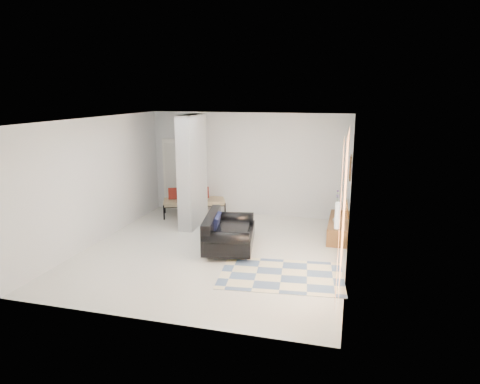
# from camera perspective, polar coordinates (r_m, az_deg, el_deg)

# --- Properties ---
(floor) EXTENTS (6.00, 6.00, 0.00)m
(floor) POSITION_cam_1_polar(r_m,az_deg,el_deg) (9.30, -3.36, -7.81)
(floor) COLOR white
(floor) RESTS_ON ground
(ceiling) EXTENTS (6.00, 6.00, 0.00)m
(ceiling) POSITION_cam_1_polar(r_m,az_deg,el_deg) (8.70, -3.61, 9.67)
(ceiling) COLOR white
(ceiling) RESTS_ON wall_back
(wall_back) EXTENTS (6.00, 0.00, 6.00)m
(wall_back) POSITION_cam_1_polar(r_m,az_deg,el_deg) (11.73, 1.16, 3.72)
(wall_back) COLOR silver
(wall_back) RESTS_ON ground
(wall_front) EXTENTS (6.00, 0.00, 6.00)m
(wall_front) POSITION_cam_1_polar(r_m,az_deg,el_deg) (6.23, -12.27, -5.18)
(wall_front) COLOR silver
(wall_front) RESTS_ON ground
(wall_left) EXTENTS (0.00, 6.00, 6.00)m
(wall_left) POSITION_cam_1_polar(r_m,az_deg,el_deg) (10.10, -18.46, 1.48)
(wall_left) COLOR silver
(wall_left) RESTS_ON ground
(wall_right) EXTENTS (0.00, 6.00, 6.00)m
(wall_right) POSITION_cam_1_polar(r_m,az_deg,el_deg) (8.46, 14.49, -0.43)
(wall_right) COLOR silver
(wall_right) RESTS_ON ground
(partition_column) EXTENTS (0.35, 1.20, 2.80)m
(partition_column) POSITION_cam_1_polar(r_m,az_deg,el_deg) (10.74, -6.36, 2.76)
(partition_column) COLOR #A7ABAE
(partition_column) RESTS_ON floor
(hallway_door) EXTENTS (0.85, 0.06, 2.04)m
(hallway_door) POSITION_cam_1_polar(r_m,az_deg,el_deg) (12.42, -8.35, 2.33)
(hallway_door) COLOR white
(hallway_door) RESTS_ON floor
(curtain) EXTENTS (0.00, 2.55, 2.55)m
(curtain) POSITION_cam_1_polar(r_m,az_deg,el_deg) (7.33, 13.74, -2.06)
(curtain) COLOR #FF8F43
(curtain) RESTS_ON wall_right
(wall_art) EXTENTS (0.04, 0.45, 0.55)m
(wall_art) POSITION_cam_1_polar(r_m,az_deg,el_deg) (10.07, 14.55, 3.17)
(wall_art) COLOR #3D2510
(wall_art) RESTS_ON wall_right
(media_console) EXTENTS (0.45, 1.72, 0.80)m
(media_console) POSITION_cam_1_polar(r_m,az_deg,el_deg) (10.42, 12.99, -4.61)
(media_console) COLOR brown
(media_console) RESTS_ON floor
(loveseat) EXTENTS (1.28, 1.85, 0.76)m
(loveseat) POSITION_cam_1_polar(r_m,az_deg,el_deg) (9.30, -1.78, -5.50)
(loveseat) COLOR silver
(loveseat) RESTS_ON floor
(daybed) EXTENTS (1.81, 1.29, 0.77)m
(daybed) POSITION_cam_1_polar(r_m,az_deg,el_deg) (11.86, -6.26, -1.10)
(daybed) COLOR black
(daybed) RESTS_ON floor
(area_rug) EXTENTS (2.42, 1.75, 0.01)m
(area_rug) POSITION_cam_1_polar(r_m,az_deg,el_deg) (8.14, 5.54, -10.99)
(area_rug) COLOR beige
(area_rug) RESTS_ON floor
(cylinder_lamp) EXTENTS (0.11, 0.11, 0.59)m
(cylinder_lamp) POSITION_cam_1_polar(r_m,az_deg,el_deg) (9.60, 12.85, -3.08)
(cylinder_lamp) COLOR silver
(cylinder_lamp) RESTS_ON media_console
(bronze_figurine) EXTENTS (0.13, 0.13, 0.24)m
(bronze_figurine) POSITION_cam_1_polar(r_m,az_deg,el_deg) (10.78, 12.91, -2.26)
(bronze_figurine) COLOR black
(bronze_figurine) RESTS_ON media_console
(vase) EXTENTS (0.19, 0.19, 0.17)m
(vase) POSITION_cam_1_polar(r_m,az_deg,el_deg) (10.07, 12.72, -3.53)
(vase) COLOR silver
(vase) RESTS_ON media_console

